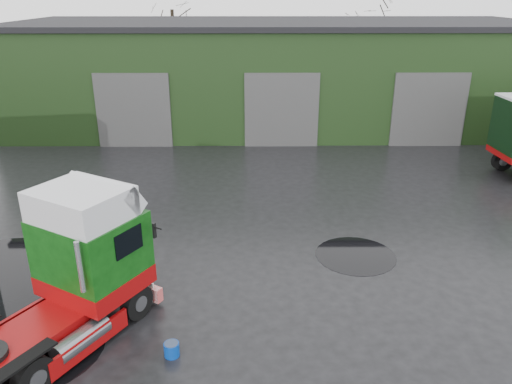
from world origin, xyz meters
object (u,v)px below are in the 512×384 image
warehouse (277,72)px  hero_tractor (36,284)px  tree_back_b (367,47)px  tree_back_a (173,34)px  wash_bucket (172,349)px

warehouse → hero_tractor: 23.94m
tree_back_b → tree_back_a: bearing=180.0°
warehouse → hero_tractor: (-6.50, -23.00, -1.32)m
warehouse → hero_tractor: bearing=-105.8°
tree_back_a → tree_back_b: 16.03m
hero_tractor → tree_back_b: bearing=96.7°
warehouse → tree_back_a: size_ratio=3.41×
hero_tractor → tree_back_a: 33.16m
warehouse → tree_back_b: (8.00, 10.00, 0.59)m
hero_tractor → wash_bucket: (2.98, -0.21, -1.67)m
warehouse → hero_tractor: warehouse is taller
tree_back_a → tree_back_b: tree_back_a is taller
wash_bucket → tree_back_a: (-4.48, 33.21, 4.58)m
hero_tractor → tree_back_b: tree_back_b is taller
hero_tractor → tree_back_b: (14.50, 33.00, 1.91)m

